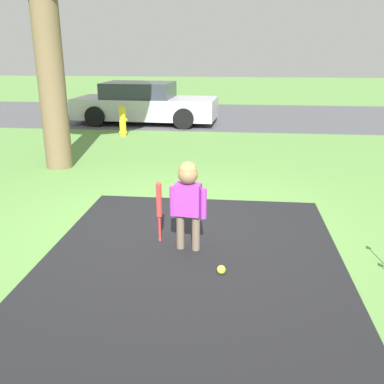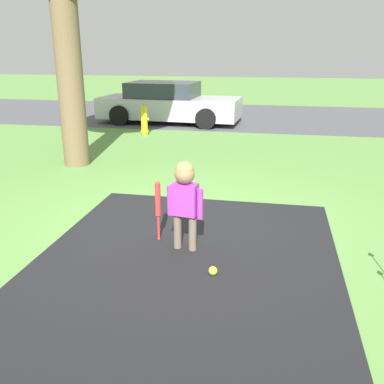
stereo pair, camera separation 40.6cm
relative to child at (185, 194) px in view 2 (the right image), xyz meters
The scene contains 8 objects.
ground_plane 0.96m from the child, 110.22° to the left, with size 60.00×60.00×0.00m, color #5B8C42.
driveway_strip 1.94m from the child, 87.87° to the right, with size 3.16×7.00×0.01m.
street_strip 10.09m from the child, 91.40° to the left, with size 40.00×6.00×0.01m.
child is the anchor object (origin of this frame).
baseball_bat 0.43m from the child, 154.07° to the left, with size 0.06×0.06×0.72m.
sports_ball 0.88m from the child, 52.68° to the right, with size 0.09×0.09×0.09m.
fire_hydrant 6.79m from the child, 110.83° to the left, with size 0.23×0.21×0.76m.
parked_car 8.63m from the child, 105.24° to the left, with size 4.21×2.01×1.19m.
Camera 2 is at (1.15, -4.88, 2.11)m, focal length 40.00 mm.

